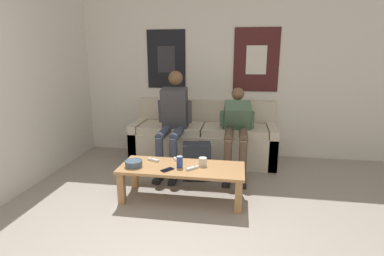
# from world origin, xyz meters

# --- Properties ---
(wall_back) EXTENTS (10.00, 0.07, 2.55)m
(wall_back) POSITION_xyz_m (0.00, 3.02, 1.28)
(wall_back) COLOR silver
(wall_back) RESTS_ON ground_plane
(couch) EXTENTS (2.06, 0.71, 0.86)m
(couch) POSITION_xyz_m (-0.02, 2.66, 0.31)
(couch) COLOR beige
(couch) RESTS_ON ground_plane
(coffee_table) EXTENTS (1.33, 0.52, 0.37)m
(coffee_table) POSITION_xyz_m (-0.10, 1.39, 0.31)
(coffee_table) COLOR #B27F4C
(coffee_table) RESTS_ON ground_plane
(person_seated_adult) EXTENTS (0.47, 0.89, 1.32)m
(person_seated_adult) POSITION_xyz_m (-0.38, 2.27, 0.72)
(person_seated_adult) COLOR #384256
(person_seated_adult) RESTS_ON ground_plane
(person_seated_teen) EXTENTS (0.47, 0.96, 1.09)m
(person_seated_teen) POSITION_xyz_m (0.46, 2.29, 0.61)
(person_seated_teen) COLOR brown
(person_seated_teen) RESTS_ON ground_plane
(backpack) EXTENTS (0.38, 0.30, 0.46)m
(backpack) POSITION_xyz_m (-0.02, 1.95, 0.22)
(backpack) COLOR #282D38
(backpack) RESTS_ON ground_plane
(ceramic_bowl) EXTENTS (0.19, 0.19, 0.07)m
(ceramic_bowl) POSITION_xyz_m (-0.60, 1.31, 0.41)
(ceramic_bowl) COLOR #475B75
(ceramic_bowl) RESTS_ON coffee_table
(pillar_candle) EXTENTS (0.08, 0.08, 0.10)m
(pillar_candle) POSITION_xyz_m (0.12, 1.45, 0.42)
(pillar_candle) COLOR silver
(pillar_candle) RESTS_ON coffee_table
(drink_can_blue) EXTENTS (0.07, 0.07, 0.12)m
(drink_can_blue) POSITION_xyz_m (-0.11, 1.36, 0.44)
(drink_can_blue) COLOR #28479E
(drink_can_blue) RESTS_ON coffee_table
(game_controller_near_left) EXTENTS (0.15, 0.09, 0.03)m
(game_controller_near_left) POSITION_xyz_m (-0.44, 1.51, 0.39)
(game_controller_near_left) COLOR white
(game_controller_near_left) RESTS_ON coffee_table
(game_controller_near_right) EXTENTS (0.11, 0.14, 0.03)m
(game_controller_near_right) POSITION_xyz_m (-0.18, 1.55, 0.39)
(game_controller_near_right) COLOR white
(game_controller_near_right) RESTS_ON coffee_table
(game_controller_far_center) EXTENTS (0.13, 0.13, 0.03)m
(game_controller_far_center) POSITION_xyz_m (0.03, 1.33, 0.39)
(game_controller_far_center) COLOR white
(game_controller_far_center) RESTS_ON coffee_table
(cell_phone) EXTENTS (0.14, 0.15, 0.01)m
(cell_phone) POSITION_xyz_m (-0.22, 1.26, 0.38)
(cell_phone) COLOR black
(cell_phone) RESTS_ON coffee_table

